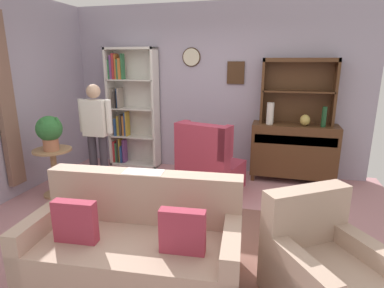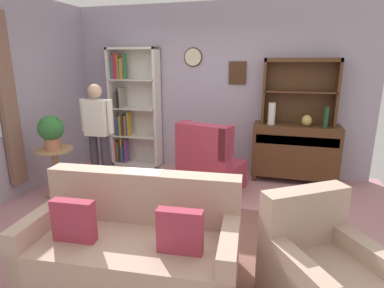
{
  "view_description": "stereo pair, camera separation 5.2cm",
  "coord_description": "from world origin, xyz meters",
  "px_view_note": "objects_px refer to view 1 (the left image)",
  "views": [
    {
      "loc": [
        0.99,
        -3.17,
        1.88
      ],
      "look_at": [
        0.1,
        0.2,
        0.95
      ],
      "focal_mm": 29.28,
      "sensor_mm": 36.0,
      "label": 1
    },
    {
      "loc": [
        1.03,
        -3.15,
        1.88
      ],
      "look_at": [
        0.1,
        0.2,
        0.95
      ],
      "focal_mm": 29.28,
      "sensor_mm": 36.0,
      "label": 2
    }
  ],
  "objects_px": {
    "sideboard_hutch": "(299,82)",
    "couch_floral": "(136,246)",
    "bookshelf": "(129,109)",
    "bottle_wine": "(324,117)",
    "wingback_chair": "(209,167)",
    "person_reading": "(96,129)",
    "vase_round": "(305,120)",
    "potted_plant_large": "(49,131)",
    "vase_tall": "(270,113)",
    "sideboard": "(293,150)",
    "potted_plant_small": "(62,191)",
    "armchair_floral": "(323,270)",
    "plant_stand": "(54,167)"
  },
  "relations": [
    {
      "from": "sideboard_hutch",
      "to": "couch_floral",
      "type": "xyz_separation_m",
      "value": [
        -1.43,
        -2.93,
        -1.25
      ]
    },
    {
      "from": "bookshelf",
      "to": "bottle_wine",
      "type": "relative_size",
      "value": 6.86
    },
    {
      "from": "sideboard_hutch",
      "to": "couch_floral",
      "type": "distance_m",
      "value": 3.49
    },
    {
      "from": "wingback_chair",
      "to": "person_reading",
      "type": "height_order",
      "value": "person_reading"
    },
    {
      "from": "vase_round",
      "to": "potted_plant_large",
      "type": "height_order",
      "value": "potted_plant_large"
    },
    {
      "from": "potted_plant_large",
      "to": "wingback_chair",
      "type": "bearing_deg",
      "value": 19.45
    },
    {
      "from": "bookshelf",
      "to": "vase_tall",
      "type": "xyz_separation_m",
      "value": [
        2.46,
        -0.17,
        0.05
      ]
    },
    {
      "from": "bottle_wine",
      "to": "person_reading",
      "type": "xyz_separation_m",
      "value": [
        -3.22,
        -0.97,
        -0.17
      ]
    },
    {
      "from": "bookshelf",
      "to": "vase_round",
      "type": "bearing_deg",
      "value": -2.93
    },
    {
      "from": "bookshelf",
      "to": "sideboard",
      "type": "distance_m",
      "value": 2.9
    },
    {
      "from": "vase_tall",
      "to": "bottle_wine",
      "type": "height_order",
      "value": "vase_tall"
    },
    {
      "from": "wingback_chair",
      "to": "potted_plant_small",
      "type": "bearing_deg",
      "value": -153.08
    },
    {
      "from": "armchair_floral",
      "to": "couch_floral",
      "type": "bearing_deg",
      "value": -176.42
    },
    {
      "from": "vase_tall",
      "to": "armchair_floral",
      "type": "xyz_separation_m",
      "value": [
        0.5,
        -2.64,
        -0.8
      ]
    },
    {
      "from": "bookshelf",
      "to": "wingback_chair",
      "type": "bearing_deg",
      "value": -28.2
    },
    {
      "from": "vase_round",
      "to": "couch_floral",
      "type": "height_order",
      "value": "vase_round"
    },
    {
      "from": "bottle_wine",
      "to": "couch_floral",
      "type": "bearing_deg",
      "value": -123.66
    },
    {
      "from": "armchair_floral",
      "to": "plant_stand",
      "type": "height_order",
      "value": "armchair_floral"
    },
    {
      "from": "sideboard",
      "to": "bottle_wine",
      "type": "distance_m",
      "value": 0.69
    },
    {
      "from": "potted_plant_large",
      "to": "sideboard",
      "type": "bearing_deg",
      "value": 25.05
    },
    {
      "from": "potted_plant_small",
      "to": "bottle_wine",
      "type": "bearing_deg",
      "value": 25.55
    },
    {
      "from": "sideboard",
      "to": "person_reading",
      "type": "bearing_deg",
      "value": -159.4
    },
    {
      "from": "sideboard",
      "to": "vase_round",
      "type": "height_order",
      "value": "vase_round"
    },
    {
      "from": "sideboard",
      "to": "bookshelf",
      "type": "bearing_deg",
      "value": 178.28
    },
    {
      "from": "vase_round",
      "to": "potted_plant_small",
      "type": "distance_m",
      "value": 3.64
    },
    {
      "from": "couch_floral",
      "to": "potted_plant_large",
      "type": "height_order",
      "value": "potted_plant_large"
    },
    {
      "from": "wingback_chair",
      "to": "plant_stand",
      "type": "height_order",
      "value": "wingback_chair"
    },
    {
      "from": "armchair_floral",
      "to": "sideboard_hutch",
      "type": "bearing_deg",
      "value": 92.31
    },
    {
      "from": "bottle_wine",
      "to": "plant_stand",
      "type": "height_order",
      "value": "bottle_wine"
    },
    {
      "from": "armchair_floral",
      "to": "sideboard",
      "type": "bearing_deg",
      "value": 92.41
    },
    {
      "from": "wingback_chair",
      "to": "plant_stand",
      "type": "relative_size",
      "value": 1.53
    },
    {
      "from": "bookshelf",
      "to": "sideboard_hutch",
      "type": "height_order",
      "value": "bookshelf"
    },
    {
      "from": "vase_tall",
      "to": "potted_plant_large",
      "type": "height_order",
      "value": "vase_tall"
    },
    {
      "from": "vase_tall",
      "to": "couch_floral",
      "type": "bearing_deg",
      "value": -110.75
    },
    {
      "from": "sideboard",
      "to": "plant_stand",
      "type": "height_order",
      "value": "sideboard"
    },
    {
      "from": "person_reading",
      "to": "sideboard",
      "type": "bearing_deg",
      "value": 20.6
    },
    {
      "from": "vase_tall",
      "to": "potted_plant_small",
      "type": "relative_size",
      "value": 0.99
    },
    {
      "from": "potted_plant_large",
      "to": "potted_plant_small",
      "type": "xyz_separation_m",
      "value": [
        0.24,
        -0.2,
        -0.77
      ]
    },
    {
      "from": "vase_tall",
      "to": "potted_plant_small",
      "type": "height_order",
      "value": "vase_tall"
    },
    {
      "from": "sideboard",
      "to": "couch_floral",
      "type": "distance_m",
      "value": 3.16
    },
    {
      "from": "vase_round",
      "to": "potted_plant_large",
      "type": "relative_size",
      "value": 0.36
    },
    {
      "from": "sideboard_hutch",
      "to": "person_reading",
      "type": "height_order",
      "value": "sideboard_hutch"
    },
    {
      "from": "vase_round",
      "to": "armchair_floral",
      "type": "height_order",
      "value": "vase_round"
    },
    {
      "from": "vase_round",
      "to": "couch_floral",
      "type": "xyz_separation_m",
      "value": [
        -1.56,
        -2.75,
        -0.69
      ]
    },
    {
      "from": "bottle_wine",
      "to": "armchair_floral",
      "type": "relative_size",
      "value": 0.29
    },
    {
      "from": "vase_tall",
      "to": "couch_floral",
      "type": "relative_size",
      "value": 0.18
    },
    {
      "from": "vase_tall",
      "to": "bookshelf",
      "type": "bearing_deg",
      "value": 176.14
    },
    {
      "from": "vase_round",
      "to": "bottle_wine",
      "type": "height_order",
      "value": "bottle_wine"
    },
    {
      "from": "potted_plant_small",
      "to": "person_reading",
      "type": "distance_m",
      "value": 0.98
    },
    {
      "from": "sideboard_hutch",
      "to": "armchair_floral",
      "type": "bearing_deg",
      "value": -87.69
    }
  ]
}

